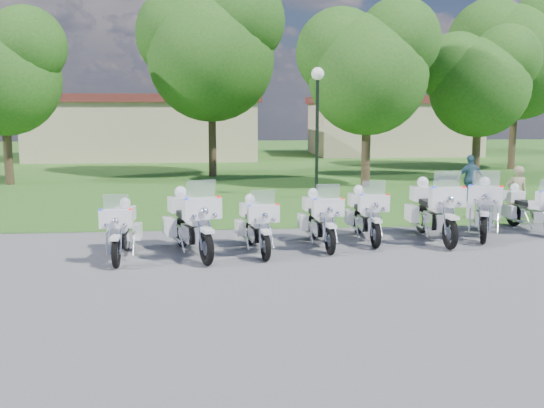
{
  "coord_description": "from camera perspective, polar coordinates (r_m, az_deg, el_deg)",
  "views": [
    {
      "loc": [
        -1.5,
        -12.63,
        3.09
      ],
      "look_at": [
        -0.23,
        1.2,
        0.95
      ],
      "focal_mm": 40.0,
      "sensor_mm": 36.0,
      "label": 1
    }
  ],
  "objects": [
    {
      "name": "motorcycle_7",
      "position": [
        17.08,
        23.11,
        -0.35
      ],
      "size": [
        0.91,
        2.11,
        1.43
      ],
      "rotation": [
        0.0,
        0.0,
        3.31
      ],
      "color": "black",
      "rests_on": "ground"
    },
    {
      "name": "lamp_post",
      "position": [
        21.16,
        4.29,
        9.61
      ],
      "size": [
        0.44,
        0.44,
        4.57
      ],
      "color": "black",
      "rests_on": "ground"
    },
    {
      "name": "motorcycle_3",
      "position": [
        14.01,
        4.52,
        -1.36
      ],
      "size": [
        0.84,
        2.27,
        1.52
      ],
      "rotation": [
        0.0,
        0.0,
        3.22
      ],
      "color": "black",
      "rests_on": "ground"
    },
    {
      "name": "bystander_a",
      "position": [
        18.33,
        22.02,
        0.89
      ],
      "size": [
        0.64,
        0.5,
        1.57
      ],
      "primitive_type": "imported",
      "rotation": [
        0.0,
        0.0,
        2.91
      ],
      "color": "tan",
      "rests_on": "ground"
    },
    {
      "name": "tree_4",
      "position": [
        34.9,
        22.01,
        13.14
      ],
      "size": [
        6.95,
        5.93,
        9.26
      ],
      "color": "#38281C",
      "rests_on": "ground"
    },
    {
      "name": "bystander_c",
      "position": [
        21.57,
        18.17,
        2.25
      ],
      "size": [
        0.99,
        0.52,
        1.62
      ],
      "primitive_type": "imported",
      "rotation": [
        0.0,
        0.0,
        3.28
      ],
      "color": "#2F5772",
      "rests_on": "ground"
    },
    {
      "name": "motorcycle_0",
      "position": [
        13.23,
        -13.97,
        -2.32
      ],
      "size": [
        0.72,
        2.17,
        1.45
      ],
      "rotation": [
        0.0,
        0.0,
        3.16
      ],
      "color": "black",
      "rests_on": "ground"
    },
    {
      "name": "motorcycle_1",
      "position": [
        13.21,
        -7.63,
        -1.67
      ],
      "size": [
        1.35,
        2.46,
        1.71
      ],
      "rotation": [
        0.0,
        0.0,
        3.47
      ],
      "color": "black",
      "rests_on": "ground"
    },
    {
      "name": "ground",
      "position": [
        13.09,
        1.48,
        -4.9
      ],
      "size": [
        100.0,
        100.0,
        0.0
      ],
      "primitive_type": "plane",
      "color": "slate",
      "rests_on": "ground"
    },
    {
      "name": "motorcycle_5",
      "position": [
        15.11,
        14.95,
        -0.51
      ],
      "size": [
        0.86,
        2.62,
        1.76
      ],
      "rotation": [
        0.0,
        0.0,
        3.14
      ],
      "color": "black",
      "rests_on": "ground"
    },
    {
      "name": "tree_3",
      "position": [
        28.91,
        18.87,
        11.15
      ],
      "size": [
        5.13,
        4.38,
        6.85
      ],
      "color": "#38281C",
      "rests_on": "ground"
    },
    {
      "name": "motorcycle_2",
      "position": [
        13.39,
        -1.49,
        -1.92
      ],
      "size": [
        0.91,
        2.17,
        1.46
      ],
      "rotation": [
        0.0,
        0.0,
        3.29
      ],
      "color": "black",
      "rests_on": "ground"
    },
    {
      "name": "tree_2",
      "position": [
        25.11,
        8.9,
        12.94
      ],
      "size": [
        5.63,
        4.81,
        7.51
      ],
      "color": "#38281C",
      "rests_on": "ground"
    },
    {
      "name": "building_east",
      "position": [
        44.44,
        11.17,
        7.28
      ],
      "size": [
        11.44,
        7.28,
        4.1
      ],
      "color": "#C7B08F",
      "rests_on": "ground"
    },
    {
      "name": "tree_0",
      "position": [
        27.91,
        -24.1,
        11.62
      ],
      "size": [
        5.49,
        4.69,
        7.32
      ],
      "color": "#38281C",
      "rests_on": "ground"
    },
    {
      "name": "motorcycle_6",
      "position": [
        16.0,
        19.33,
        -0.28
      ],
      "size": [
        1.47,
        2.38,
        1.71
      ],
      "rotation": [
        0.0,
        0.0,
        2.73
      ],
      "color": "black",
      "rests_on": "ground"
    },
    {
      "name": "tree_1",
      "position": [
        29.04,
        -5.87,
        14.62
      ],
      "size": [
        6.89,
        5.88,
        9.19
      ],
      "color": "#38281C",
      "rests_on": "ground"
    },
    {
      "name": "grass_lawn",
      "position": [
        39.78,
        -3.09,
        4.3
      ],
      "size": [
        100.0,
        48.0,
        0.01
      ],
      "primitive_type": "cube",
      "color": "#306A21",
      "rests_on": "ground"
    },
    {
      "name": "building_west",
      "position": [
        40.89,
        -11.66,
        7.15
      ],
      "size": [
        14.56,
        8.32,
        4.1
      ],
      "color": "#C7B08F",
      "rests_on": "ground"
    },
    {
      "name": "motorcycle_4",
      "position": [
        14.77,
        8.77,
        -0.9
      ],
      "size": [
        0.75,
        2.27,
        1.52
      ],
      "rotation": [
        0.0,
        0.0,
        3.16
      ],
      "color": "black",
      "rests_on": "ground"
    }
  ]
}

